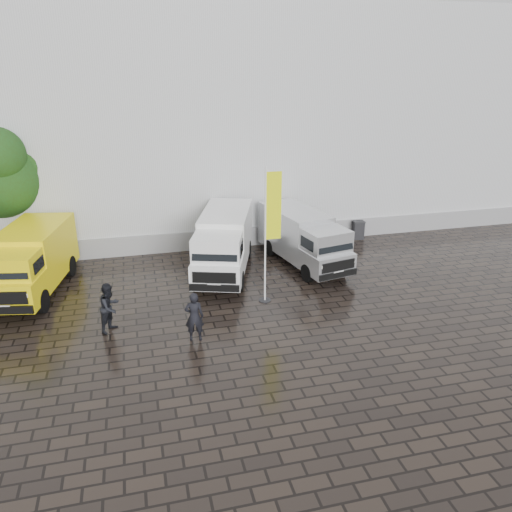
{
  "coord_description": "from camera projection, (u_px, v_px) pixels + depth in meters",
  "views": [
    {
      "loc": [
        -4.34,
        -16.51,
        9.13
      ],
      "look_at": [
        0.34,
        2.2,
        1.64
      ],
      "focal_mm": 35.0,
      "sensor_mm": 36.0,
      "label": 1
    }
  ],
  "objects": [
    {
      "name": "person_front",
      "position": [
        194.0,
        317.0,
        17.29
      ],
      "size": [
        0.72,
        0.53,
        1.82
      ],
      "primitive_type": "imported",
      "rotation": [
        0.0,
        0.0,
        2.99
      ],
      "color": "black",
      "rests_on": "ground"
    },
    {
      "name": "exhibition_hall",
      "position": [
        229.0,
        115.0,
        31.97
      ],
      "size": [
        44.0,
        16.0,
        12.0
      ],
      "primitive_type": "cube",
      "color": "silver",
      "rests_on": "ground"
    },
    {
      "name": "ground",
      "position": [
        261.0,
        316.0,
        19.22
      ],
      "size": [
        120.0,
        120.0,
        0.0
      ],
      "primitive_type": "plane",
      "color": "black",
      "rests_on": "ground"
    },
    {
      "name": "van_silver",
      "position": [
        304.0,
        240.0,
        23.76
      ],
      "size": [
        3.08,
        6.1,
        2.53
      ],
      "primitive_type": null,
      "rotation": [
        0.0,
        0.0,
        0.2
      ],
      "color": "silver",
      "rests_on": "ground"
    },
    {
      "name": "flagpole",
      "position": [
        270.0,
        228.0,
        19.4
      ],
      "size": [
        0.88,
        0.5,
        5.56
      ],
      "color": "black",
      "rests_on": "ground"
    },
    {
      "name": "wheelie_bin",
      "position": [
        358.0,
        230.0,
        27.58
      ],
      "size": [
        0.68,
        0.68,
        1.01
      ],
      "primitive_type": "cube",
      "rotation": [
        0.0,
        0.0,
        -0.12
      ],
      "color": "black",
      "rests_on": "ground"
    },
    {
      "name": "hall_plinth",
      "position": [
        260.0,
        235.0,
        26.68
      ],
      "size": [
        44.0,
        0.15,
        1.0
      ],
      "primitive_type": "cube",
      "color": "gray",
      "rests_on": "ground"
    },
    {
      "name": "van_white",
      "position": [
        224.0,
        244.0,
        22.86
      ],
      "size": [
        3.92,
        6.6,
        2.72
      ],
      "primitive_type": null,
      "rotation": [
        0.0,
        0.0,
        -0.31
      ],
      "color": "white",
      "rests_on": "ground"
    },
    {
      "name": "person_tent",
      "position": [
        110.0,
        307.0,
        17.91
      ],
      "size": [
        1.1,
        1.14,
        1.85
      ],
      "primitive_type": "imported",
      "rotation": [
        0.0,
        0.0,
        0.93
      ],
      "color": "black",
      "rests_on": "ground"
    },
    {
      "name": "van_yellow",
      "position": [
        30.0,
        263.0,
        20.76
      ],
      "size": [
        3.34,
        6.14,
        2.68
      ],
      "primitive_type": null,
      "rotation": [
        0.0,
        0.0,
        -0.2
      ],
      "color": "yellow",
      "rests_on": "ground"
    }
  ]
}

